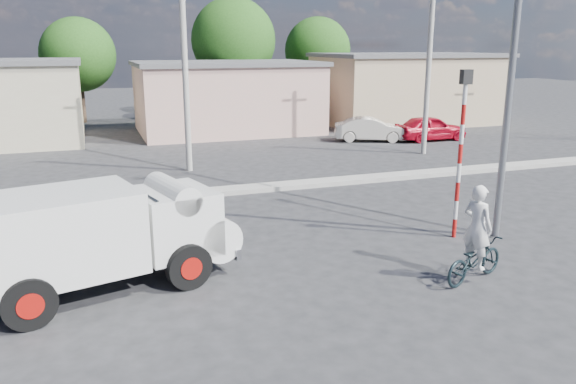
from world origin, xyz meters
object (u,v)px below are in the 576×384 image
object	(u,v)px
bicycle	(474,260)
car_cream	(371,129)
traffic_pole	(461,140)
streetlight	(509,44)
truck	(107,233)
car_red	(430,128)
cyclist	(476,240)

from	to	relation	value
bicycle	car_cream	size ratio (longest dim) A/B	0.48
bicycle	traffic_pole	bearing A→B (deg)	-46.25
bicycle	streetlight	world-z (taller)	streetlight
car_cream	traffic_pole	xyz separation A→B (m)	(-5.11, -14.50, 1.97)
car_cream	traffic_pole	distance (m)	15.50
truck	car_red	distance (m)	22.01
cyclist	car_red	world-z (taller)	cyclist
truck	car_cream	world-z (taller)	truck
truck	car_red	bearing A→B (deg)	25.10
cyclist	car_cream	world-z (taller)	cyclist
car_red	streetlight	distance (m)	16.35
cyclist	car_cream	size ratio (longest dim) A/B	0.48
bicycle	cyclist	world-z (taller)	cyclist
bicycle	cyclist	bearing A→B (deg)	-0.00
traffic_pole	streetlight	size ratio (longest dim) A/B	0.48
truck	traffic_pole	xyz separation A→B (m)	(8.73, 0.33, 1.39)
bicycle	car_cream	xyz separation A→B (m)	(6.44, 17.04, 0.15)
cyclist	streetlight	xyz separation A→B (m)	(2.27, 2.24, 4.05)
traffic_pole	streetlight	xyz separation A→B (m)	(0.94, -0.30, 2.37)
truck	cyclist	size ratio (longest dim) A/B	3.05
bicycle	car_cream	world-z (taller)	car_cream
truck	car_cream	distance (m)	20.30
truck	bicycle	bearing A→B (deg)	-31.04
cyclist	car_cream	distance (m)	18.22
car_cream	bicycle	bearing A→B (deg)	-177.92
bicycle	car_cream	distance (m)	18.22
car_cream	traffic_pole	world-z (taller)	traffic_pole
cyclist	car_red	xyz separation A→B (m)	(9.57, 16.22, -0.26)
truck	cyclist	world-z (taller)	truck
car_red	bicycle	bearing A→B (deg)	149.31
bicycle	streetlight	xyz separation A→B (m)	(2.27, 2.24, 4.48)
truck	car_red	size ratio (longest dim) A/B	1.44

